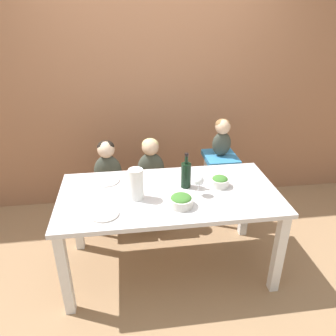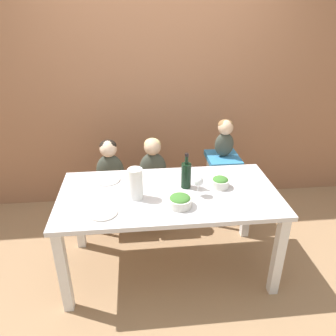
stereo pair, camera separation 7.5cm
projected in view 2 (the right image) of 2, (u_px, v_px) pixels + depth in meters
The scene contains 16 objects.
ground_plane at pixel (169, 266), 2.86m from camera, with size 14.00×14.00×0.00m, color #9E7A56.
wall_back at pixel (156, 81), 3.35m from camera, with size 10.00×0.06×2.70m.
dining_table at pixel (169, 203), 2.58m from camera, with size 1.70×0.85×0.75m.
chair_far_left at pixel (112, 193), 3.25m from camera, with size 0.36×0.42×0.45m.
chair_far_center at pixel (153, 191), 3.28m from camera, with size 0.36×0.42×0.45m.
chair_right_highchair at pixel (222, 171), 3.27m from camera, with size 0.31×0.36×0.73m.
person_child_left at pixel (110, 163), 3.10m from camera, with size 0.26×0.17×0.48m.
person_child_center at pixel (153, 161), 3.14m from camera, with size 0.26×0.17×0.48m.
person_baby_right at pixel (225, 135), 3.10m from camera, with size 0.18×0.15×0.37m.
wine_bottle at pixel (186, 175), 2.56m from camera, with size 0.08×0.08×0.29m.
paper_towel_roll at pixel (136, 184), 2.41m from camera, with size 0.11×0.11×0.24m.
wine_glass_near at pixel (198, 182), 2.44m from camera, with size 0.08×0.08×0.16m.
salad_bowl_large at pixel (180, 201), 2.34m from camera, with size 0.18×0.18×0.09m.
salad_bowl_small at pixel (220, 182), 2.59m from camera, with size 0.14×0.14×0.09m.
dinner_plate_front_left at pixel (103, 213), 2.27m from camera, with size 0.20×0.20×0.01m.
dinner_plate_back_left at pixel (108, 180), 2.70m from camera, with size 0.20×0.20×0.01m.
Camera 2 is at (-0.23, -2.17, 2.04)m, focal length 35.00 mm.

